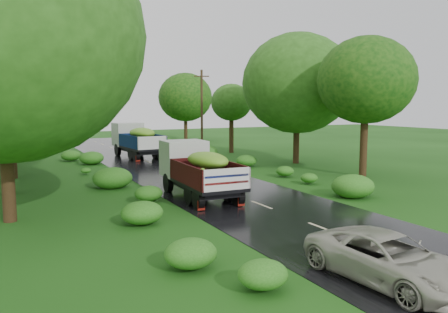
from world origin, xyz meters
TOP-DOWN VIEW (x-y plane):
  - ground at (0.00, 0.00)m, footprint 120.00×120.00m
  - road at (0.00, 5.00)m, footprint 6.50×80.00m
  - road_lines at (0.00, 6.00)m, footprint 0.12×69.60m
  - truck_near at (-1.74, 6.85)m, footprint 2.33×6.00m
  - truck_far at (0.04, 23.12)m, footprint 2.75×6.64m
  - car at (-1.65, -4.28)m, footprint 2.27×4.34m
  - utility_pole at (5.29, 21.79)m, footprint 1.17×0.60m
  - trees_right at (9.44, 19.80)m, footprint 4.54×32.53m
  - shrubs at (0.00, 14.00)m, footprint 11.90×44.00m

SIDE VIEW (x-z plane):
  - ground at x=0.00m, z-range 0.00..0.00m
  - road at x=0.00m, z-range 0.00..0.02m
  - road_lines at x=0.00m, z-range 0.02..0.02m
  - shrubs at x=0.00m, z-range 0.00..0.70m
  - car at x=-1.65m, z-range 0.02..1.18m
  - truck_near at x=-1.74m, z-range 0.16..2.65m
  - truck_far at x=0.04m, z-range 0.18..2.91m
  - utility_pole at x=5.29m, z-range 0.11..7.22m
  - trees_right at x=9.44m, z-range 1.57..9.14m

